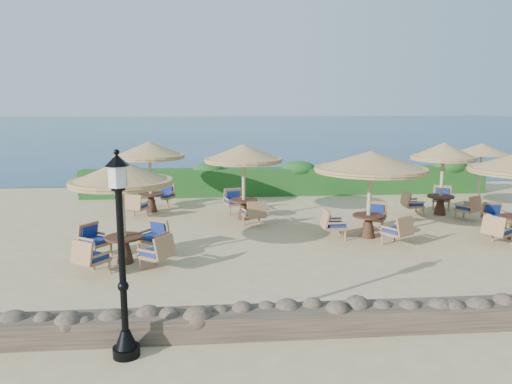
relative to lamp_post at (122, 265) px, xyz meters
name	(u,v)px	position (x,y,z in m)	size (l,w,h in m)	color
ground	(323,238)	(4.80, 6.80, -1.55)	(120.00, 120.00, 0.00)	tan
sea	(231,126)	(4.80, 76.80, -1.55)	(160.00, 160.00, 0.00)	#0C2A4E
hedge	(288,181)	(4.80, 14.00, -0.95)	(18.00, 0.90, 1.20)	#154416
stone_wall	(399,317)	(4.80, 0.60, -1.33)	(15.00, 0.65, 0.44)	brown
lamp_post	(122,265)	(0.00, 0.00, 0.00)	(0.44, 0.44, 3.31)	black
extra_parasol	(482,149)	(12.60, 12.00, 0.62)	(2.30, 2.30, 2.41)	tan
cafe_set_0	(122,195)	(-0.83, 4.89, 0.22)	(2.68, 2.68, 2.65)	tan
cafe_set_1	(370,172)	(6.16, 6.71, 0.47)	(3.40, 3.40, 2.65)	tan
cafe_set_3	(150,160)	(-0.85, 10.97, 0.43)	(2.63, 2.86, 2.65)	tan
cafe_set_4	(244,163)	(2.54, 9.48, 0.45)	(2.74, 2.89, 2.65)	tan
cafe_set_5	(443,167)	(9.77, 9.53, 0.23)	(2.58, 2.77, 2.65)	tan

